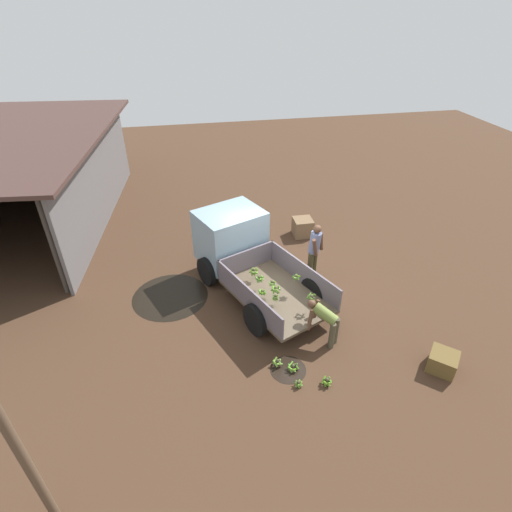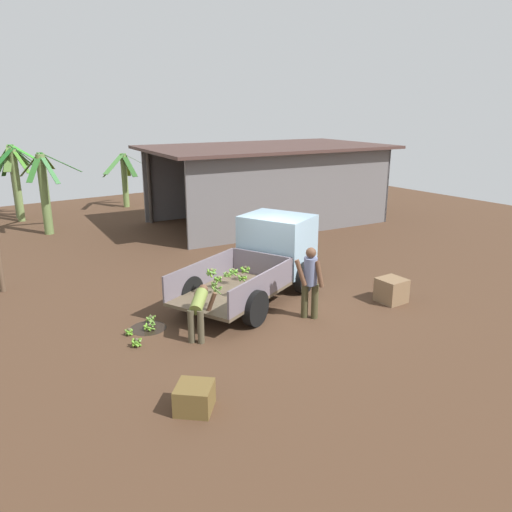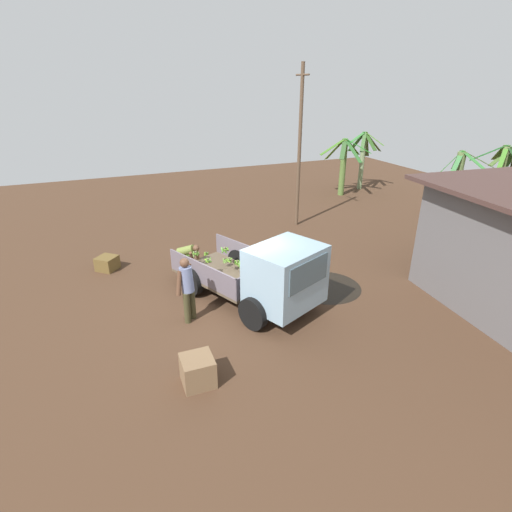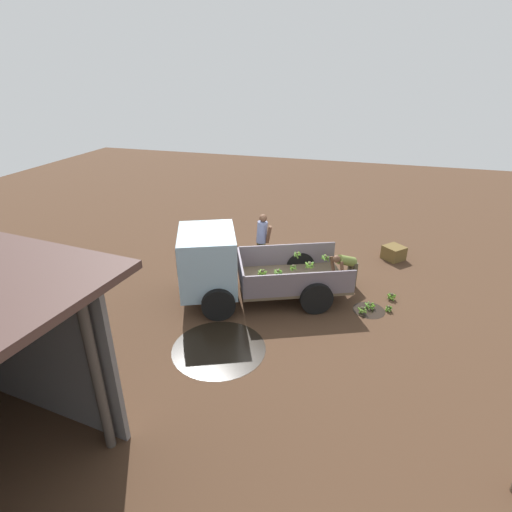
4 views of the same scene
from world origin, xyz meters
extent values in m
plane|color=#462F1F|center=(0.00, 0.00, 0.00)|extent=(36.00, 36.00, 0.00)
cylinder|color=black|center=(0.21, 2.97, 0.00)|extent=(2.10, 2.10, 0.01)
cylinder|color=black|center=(-2.95, 0.40, 0.00)|extent=(0.82, 0.82, 0.01)
cube|color=brown|center=(-0.86, 0.18, 0.46)|extent=(3.35, 2.82, 0.08)
cube|color=#645B64|center=(-1.21, 1.00, 0.81)|extent=(2.64, 1.18, 0.63)
cube|color=#645B64|center=(-0.51, -0.64, 0.81)|extent=(2.64, 1.18, 0.63)
cube|color=#645B64|center=(0.43, 0.74, 0.81)|extent=(0.77, 1.71, 0.63)
cube|color=#8CABBF|center=(1.21, 1.08, 1.19)|extent=(2.01, 2.21, 1.54)
cube|color=#4C606B|center=(1.87, 1.36, 1.50)|extent=(0.60, 1.33, 0.68)
cylinder|color=black|center=(0.64, 1.87, 0.42)|extent=(0.86, 0.54, 0.84)
cylinder|color=black|center=(1.39, 0.12, 0.42)|extent=(0.86, 0.54, 0.84)
cylinder|color=black|center=(-1.63, 0.89, 0.42)|extent=(0.86, 0.54, 0.84)
cylinder|color=black|center=(-0.88, -0.86, 0.42)|extent=(0.86, 0.54, 0.84)
sphere|color=brown|center=(-0.99, 0.58, 0.77)|extent=(0.07, 0.07, 0.07)
cylinder|color=#5FAE28|center=(-0.97, 0.64, 0.74)|extent=(0.16, 0.08, 0.09)
cylinder|color=#457E1D|center=(-1.01, 0.64, 0.74)|extent=(0.16, 0.10, 0.09)
cylinder|color=#487C1D|center=(-1.04, 0.60, 0.73)|extent=(0.07, 0.16, 0.10)
cylinder|color=#6CB22D|center=(-1.04, 0.56, 0.73)|extent=(0.09, 0.16, 0.10)
cylinder|color=#5DA02A|center=(-1.01, 0.53, 0.72)|extent=(0.15, 0.09, 0.11)
cylinder|color=#5A8224|center=(-0.96, 0.54, 0.71)|extent=(0.13, 0.09, 0.14)
cylinder|color=#52882D|center=(-0.94, 0.57, 0.71)|extent=(0.07, 0.14, 0.13)
cylinder|color=#74AF3B|center=(-0.94, 0.60, 0.71)|extent=(0.08, 0.14, 0.13)
sphere|color=brown|center=(-1.33, 0.32, 1.10)|extent=(0.08, 0.08, 0.08)
cylinder|color=#6AAC2B|center=(-1.33, 0.39, 1.04)|extent=(0.19, 0.05, 0.13)
cylinder|color=#557D33|center=(-1.40, 0.35, 1.04)|extent=(0.13, 0.18, 0.14)
cylinder|color=#66A121|center=(-1.38, 0.29, 1.02)|extent=(0.11, 0.15, 0.18)
cylinder|color=#60953D|center=(-1.34, 0.24, 1.05)|extent=(0.19, 0.06, 0.11)
cylinder|color=#44741F|center=(-1.27, 0.29, 1.03)|extent=(0.10, 0.17, 0.16)
cylinder|color=olive|center=(-1.27, 0.36, 1.05)|extent=(0.14, 0.18, 0.12)
sphere|color=brown|center=(-0.89, 0.30, 0.95)|extent=(0.07, 0.07, 0.07)
cylinder|color=#6BAF37|center=(-0.93, 0.35, 0.90)|extent=(0.14, 0.12, 0.11)
cylinder|color=#62933B|center=(-0.95, 0.29, 0.90)|extent=(0.05, 0.15, 0.10)
cylinder|color=#54732D|center=(-0.91, 0.25, 0.89)|extent=(0.15, 0.08, 0.12)
cylinder|color=#659F27|center=(-0.86, 0.26, 0.89)|extent=(0.13, 0.12, 0.12)
cylinder|color=#5D8E36|center=(-0.85, 0.31, 0.88)|extent=(0.05, 0.12, 0.14)
cylinder|color=#507523|center=(-0.87, 0.34, 0.89)|extent=(0.13, 0.10, 0.13)
sphere|color=brown|center=(-1.66, -0.50, 0.98)|extent=(0.07, 0.07, 0.07)
cylinder|color=#5C7D38|center=(-1.67, -0.55, 0.90)|extent=(0.16, 0.08, 0.16)
cylinder|color=#508624|center=(-1.59, -0.53, 0.93)|extent=(0.12, 0.18, 0.10)
cylinder|color=#5B982E|center=(-1.60, -0.45, 0.93)|extent=(0.14, 0.17, 0.11)
cylinder|color=#4F742E|center=(-1.68, -0.45, 0.90)|extent=(0.15, 0.11, 0.16)
cylinder|color=#699C33|center=(-1.72, -0.50, 0.91)|extent=(0.05, 0.17, 0.15)
sphere|color=brown|center=(-0.55, 0.57, 0.89)|extent=(0.08, 0.08, 0.08)
cylinder|color=#66A036|center=(-0.61, 0.53, 0.84)|extent=(0.14, 0.17, 0.13)
cylinder|color=#5F9B2E|center=(-0.56, 0.52, 0.82)|extent=(0.16, 0.09, 0.16)
cylinder|color=#4B8622|center=(-0.51, 0.51, 0.84)|extent=(0.18, 0.13, 0.12)
cylinder|color=#67AA30|center=(-0.49, 0.55, 0.82)|extent=(0.10, 0.17, 0.16)
cylinder|color=olive|center=(-0.48, 0.60, 0.84)|extent=(0.11, 0.18, 0.13)
cylinder|color=#5E8F31|center=(-0.54, 0.62, 0.81)|extent=(0.15, 0.07, 0.17)
cylinder|color=#74AA4C|center=(-0.58, 0.63, 0.83)|extent=(0.17, 0.12, 0.15)
cylinder|color=#49742D|center=(-0.61, 0.58, 0.83)|extent=(0.07, 0.18, 0.14)
sphere|color=#453E2D|center=(-1.27, 0.30, 0.78)|extent=(0.07, 0.07, 0.07)
cylinder|color=olive|center=(-1.30, 0.33, 0.72)|extent=(0.10, 0.13, 0.14)
cylinder|color=#517327|center=(-1.30, 0.28, 0.71)|extent=(0.09, 0.12, 0.14)
cylinder|color=#71A544|center=(-1.26, 0.26, 0.72)|extent=(0.13, 0.06, 0.14)
cylinder|color=#6C9F3D|center=(-1.22, 0.27, 0.73)|extent=(0.11, 0.14, 0.12)
cylinder|color=#568929|center=(-1.22, 0.33, 0.72)|extent=(0.11, 0.14, 0.13)
cylinder|color=#619A2C|center=(-1.26, 0.35, 0.72)|extent=(0.13, 0.05, 0.14)
sphere|color=#433C2B|center=(-0.15, 0.65, 0.85)|extent=(0.09, 0.09, 0.09)
cylinder|color=#598720|center=(-0.20, 0.68, 0.79)|extent=(0.13, 0.17, 0.15)
cylinder|color=#498020|center=(-0.22, 0.63, 0.81)|extent=(0.07, 0.19, 0.11)
cylinder|color=#79B23C|center=(-0.18, 0.58, 0.79)|extent=(0.18, 0.12, 0.14)
cylinder|color=#4E7C1A|center=(-0.10, 0.58, 0.81)|extent=(0.18, 0.15, 0.11)
cylinder|color=olive|center=(-0.07, 0.63, 0.81)|extent=(0.08, 0.20, 0.10)
cylinder|color=#587C2D|center=(-0.09, 0.70, 0.81)|extent=(0.16, 0.17, 0.11)
cylinder|color=#4C7422|center=(-0.15, 0.70, 0.77)|extent=(0.15, 0.06, 0.17)
sphere|color=brown|center=(-0.88, -0.33, 1.04)|extent=(0.07, 0.07, 0.07)
cylinder|color=#5C9433|center=(-0.94, -0.31, 1.00)|extent=(0.09, 0.17, 0.11)
cylinder|color=#527529|center=(-0.91, -0.37, 0.99)|extent=(0.15, 0.12, 0.13)
cylinder|color=#5F971F|center=(-0.85, -0.39, 1.00)|extent=(0.17, 0.11, 0.10)
cylinder|color=#4D782D|center=(-0.82, -0.32, 1.00)|extent=(0.06, 0.17, 0.11)
cylinder|color=#577D30|center=(-0.87, -0.29, 0.97)|extent=(0.13, 0.07, 0.15)
cylinder|color=#3F3833|center=(1.02, 5.83, 1.56)|extent=(0.16, 0.16, 3.12)
cylinder|color=brown|center=(-5.21, 4.83, 3.17)|extent=(0.14, 0.14, 6.35)
cylinder|color=brown|center=(-5.21, 4.83, 5.90)|extent=(0.98, 0.07, 0.07)
cylinder|color=#758B5E|center=(-9.35, 11.11, 1.55)|extent=(0.26, 0.26, 3.10)
cube|color=#305820|center=(-8.89, 11.15, 2.71)|extent=(0.96, 0.33, 0.89)
cube|color=#52872E|center=(-8.99, 11.50, 2.81)|extent=(0.90, 0.94, 0.70)
cube|color=#3F5A1F|center=(-9.30, 11.65, 2.61)|extent=(0.32, 1.12, 1.09)
cube|color=#3D5727|center=(-9.70, 11.51, 2.42)|extent=(0.92, 1.00, 1.46)
cube|color=#367738|center=(-9.99, 11.13, 2.55)|extent=(1.29, 0.27, 1.22)
cube|color=#2C6926|center=(-9.70, 10.86, 2.61)|extent=(0.88, 0.72, 1.08)
cube|color=#32712F|center=(-9.26, 10.56, 2.89)|extent=(0.38, 1.13, 0.54)
cube|color=#3B5B2E|center=(-8.89, 10.71, 2.70)|extent=(1.06, 0.95, 0.91)
cylinder|color=olive|center=(-3.03, 13.88, 1.54)|extent=(0.29, 0.29, 3.08)
cube|color=#557C32|center=(-3.46, 14.16, 2.73)|extent=(1.04, 0.81, 0.82)
cube|color=#1B541D|center=(-3.51, 13.41, 2.75)|extent=(1.13, 1.10, 0.77)
cube|color=#3E7824|center=(-2.82, 13.51, 2.63)|extent=(0.58, 0.85, 1.02)
cylinder|color=olive|center=(-2.61, 10.79, 1.55)|extent=(0.34, 0.34, 3.09)
cube|color=#367C35|center=(-1.84, 10.90, 2.72)|extent=(1.57, 0.42, 0.86)
cube|color=#436722|center=(-2.24, 11.52, 2.74)|extent=(0.92, 1.56, 0.82)
cube|color=#40552B|center=(-2.95, 11.03, 2.69)|extent=(0.82, 0.66, 0.91)
cube|color=#317029|center=(-2.90, 10.57, 2.63)|extent=(0.76, 0.67, 1.04)
cube|color=#3A733B|center=(-2.43, 10.36, 2.59)|extent=(0.53, 0.94, 1.11)
cylinder|color=#557234|center=(-8.63, 9.36, 1.46)|extent=(0.31, 0.31, 2.92)
cube|color=#2E632A|center=(-7.98, 9.43, 2.46)|extent=(1.33, 0.36, 1.04)
cube|color=#238423|center=(-8.29, 9.96, 2.61)|extent=(0.93, 1.33, 0.74)
cube|color=#3E7725|center=(-8.86, 9.97, 2.49)|extent=(0.67, 1.31, 0.97)
cube|color=#478727|center=(-9.23, 9.77, 2.41)|extent=(1.36, 1.05, 1.13)
cube|color=#578432|center=(-9.18, 9.16, 2.37)|extent=(1.20, 0.63, 1.21)
cube|color=#3F7320|center=(-8.78, 8.74, 2.56)|extent=(0.59, 1.32, 0.82)
cube|color=#2E4F25|center=(-8.23, 9.03, 2.52)|extent=(0.95, 0.86, 0.91)
cylinder|color=#5D6A44|center=(-2.97, 14.58, 1.59)|extent=(0.30, 0.30, 3.17)
cube|color=#30602B|center=(-3.38, 14.85, 2.60)|extent=(0.99, 0.80, 1.26)
cube|color=#386E30|center=(-3.31, 14.33, 2.67)|extent=(0.80, 0.64, 1.13)
cube|color=#4F6E31|center=(-3.18, 14.06, 2.71)|extent=(0.70, 1.16, 1.05)
cylinder|color=#3E3A22|center=(0.50, -1.32, 0.42)|extent=(0.23, 0.23, 0.84)
cylinder|color=#3E3A22|center=(0.34, -1.14, 0.42)|extent=(0.23, 0.23, 0.84)
cylinder|color=slate|center=(0.40, -1.25, 1.17)|extent=(0.48, 0.47, 0.68)
sphere|color=brown|center=(0.37, -1.27, 1.62)|extent=(0.24, 0.24, 0.24)
cylinder|color=brown|center=(0.48, -1.46, 1.14)|extent=(0.24, 0.25, 0.63)
cylinder|color=brown|center=(0.17, -1.17, 1.15)|extent=(0.29, 0.30, 0.62)
cylinder|color=#4A4330|center=(-2.47, -0.78, 0.37)|extent=(0.20, 0.20, 0.73)
cylinder|color=#4A4330|center=(-2.32, -0.93, 0.37)|extent=(0.20, 0.20, 0.73)
cylinder|color=olive|center=(-2.21, -0.67, 0.83)|extent=(0.64, 0.64, 0.46)
sphere|color=brown|center=(-1.95, -0.40, 0.97)|extent=(0.21, 0.21, 0.21)
cylinder|color=brown|center=(-2.14, -0.33, 0.66)|extent=(0.22, 0.22, 0.55)
cylinder|color=brown|center=(-1.86, -0.57, 0.66)|extent=(0.26, 0.26, 0.54)
sphere|color=#48412E|center=(-2.79, 0.60, 0.16)|extent=(0.08, 0.08, 0.08)
cylinder|color=olive|center=(-2.79, 0.56, 0.09)|extent=(0.15, 0.06, 0.17)
cylinder|color=olive|center=(-2.74, 0.59, 0.09)|extent=(0.10, 0.15, 0.17)
cylinder|color=olive|center=(-2.74, 0.66, 0.12)|extent=(0.16, 0.16, 0.11)
cylinder|color=#79B03D|center=(-2.82, 0.67, 0.11)|extent=(0.18, 0.12, 0.12)
cylinder|color=olive|center=(-2.85, 0.58, 0.11)|extent=(0.11, 0.18, 0.13)
sphere|color=brown|center=(-2.96, 0.29, 0.13)|extent=(0.07, 0.07, 0.07)
cylinder|color=#6AAD38|center=(-2.90, 0.34, 0.09)|extent=(0.15, 0.18, 0.10)
cylinder|color=#5C9D32|center=(-2.98, 0.36, 0.07)|extent=(0.20, 0.07, 0.13)
cylinder|color=#6CA82E|center=(-3.03, 0.34, 0.09)|extent=(0.15, 0.18, 0.10)
cylinder|color=#5C9724|center=(-3.04, 0.25, 0.08)|extent=(0.13, 0.19, 0.12)
cylinder|color=#598B2C|center=(-2.96, 0.21, 0.08)|extent=(0.19, 0.04, 0.13)
cylinder|color=olive|center=(-2.90, 0.26, 0.07)|extent=(0.11, 0.19, 0.14)
sphere|color=brown|center=(-3.43, 0.30, 0.13)|extent=(0.07, 0.07, 0.07)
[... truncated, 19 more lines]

